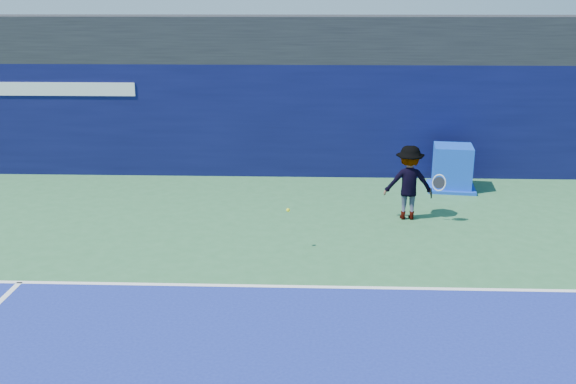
# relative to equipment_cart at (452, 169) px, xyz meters

# --- Properties ---
(baseline) EXTENTS (24.00, 0.10, 0.01)m
(baseline) POSITION_rel_equipment_cart_xyz_m (-3.47, -6.02, -0.50)
(baseline) COLOR white
(baseline) RESTS_ON ground
(stadium_band) EXTENTS (36.00, 3.00, 1.20)m
(stadium_band) POSITION_rel_equipment_cart_xyz_m (-3.47, 2.48, 3.09)
(stadium_band) COLOR black
(stadium_band) RESTS_ON back_wall_assembly
(back_wall_assembly) EXTENTS (36.00, 1.03, 3.00)m
(back_wall_assembly) POSITION_rel_equipment_cart_xyz_m (-3.48, 1.48, 0.99)
(back_wall_assembly) COLOR #0A0C38
(back_wall_assembly) RESTS_ON ground
(equipment_cart) EXTENTS (1.31, 1.31, 1.12)m
(equipment_cart) POSITION_rel_equipment_cart_xyz_m (0.00, 0.00, 0.00)
(equipment_cart) COLOR #0D39BE
(equipment_cart) RESTS_ON ground
(tennis_player) EXTENTS (1.27, 0.70, 1.63)m
(tennis_player) POSITION_rel_equipment_cart_xyz_m (-1.44, -2.38, 0.30)
(tennis_player) COLOR white
(tennis_player) RESTS_ON ground
(tennis_ball) EXTENTS (0.07, 0.07, 0.07)m
(tennis_ball) POSITION_rel_equipment_cart_xyz_m (-3.99, -4.32, 0.28)
(tennis_ball) COLOR yellow
(tennis_ball) RESTS_ON ground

